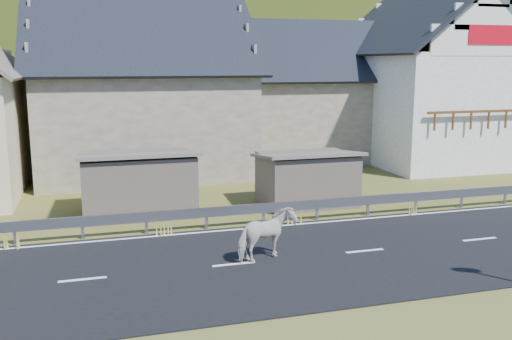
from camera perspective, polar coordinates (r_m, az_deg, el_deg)
name	(u,v)px	position (r m, az deg, el deg)	size (l,w,h in m)	color
ground	(234,266)	(15.97, -2.26, -9.54)	(160.00, 160.00, 0.00)	#4C4F19
road	(234,265)	(15.96, -2.26, -9.47)	(60.00, 7.00, 0.04)	black
lane_markings	(234,264)	(15.95, -2.26, -9.38)	(60.00, 6.60, 0.01)	silver
guardrail	(207,213)	(19.23, -4.97, -4.28)	(28.10, 0.09, 0.75)	#93969B
shed_left	(138,184)	(21.56, -11.72, -1.36)	(4.30, 3.30, 2.40)	#6C5C50
shed_right	(307,179)	(22.54, 5.09, -0.90)	(3.80, 2.90, 2.20)	#6C5C50
house_stone_a	(141,80)	(29.66, -11.45, 8.78)	(10.80, 9.80, 8.90)	tan
house_stone_b	(311,85)	(33.99, 5.48, 8.50)	(9.80, 8.80, 8.10)	tan
house_white	(430,71)	(34.08, 16.97, 9.48)	(8.80, 10.80, 9.70)	white
mountain	(117,140)	(196.39, -13.77, 2.94)	(440.00, 280.00, 260.00)	#24320C
horse	(266,235)	(16.08, 1.05, -6.48)	(1.73, 0.79, 1.46)	beige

